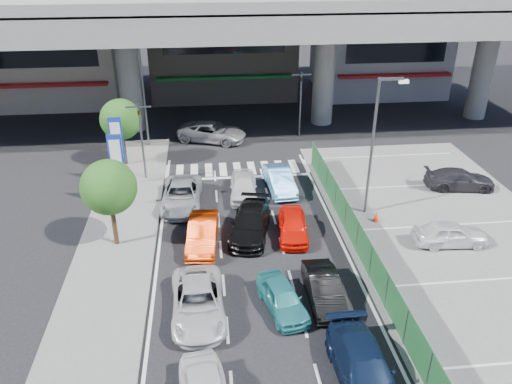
{
  "coord_description": "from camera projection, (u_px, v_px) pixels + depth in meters",
  "views": [
    {
      "loc": [
        -2.09,
        -18.74,
        14.45
      ],
      "look_at": [
        0.5,
        5.37,
        2.03
      ],
      "focal_mm": 35.0,
      "sensor_mm": 36.0,
      "label": 1
    }
  ],
  "objects": [
    {
      "name": "fence_run",
      "position": [
        363.0,
        248.0,
        24.35
      ],
      "size": [
        0.16,
        22.0,
        1.8
      ],
      "primitive_type": null,
      "color": "#1B4F26",
      "rests_on": "ground"
    },
    {
      "name": "sedan_white_front_mid",
      "position": [
        243.0,
        186.0,
        30.9
      ],
      "size": [
        1.9,
        4.15,
        1.38
      ],
      "primitive_type": "imported",
      "rotation": [
        0.0,
        0.0,
        -0.07
      ],
      "color": "silver",
      "rests_on": "ground"
    },
    {
      "name": "sedan_white_mid_left",
      "position": [
        198.0,
        302.0,
        21.13
      ],
      "size": [
        2.36,
        4.87,
        1.33
      ],
      "primitive_type": "imported",
      "rotation": [
        0.0,
        0.0,
        0.03
      ],
      "color": "silver",
      "rests_on": "ground"
    },
    {
      "name": "parked_sedan_dgrey",
      "position": [
        460.0,
        179.0,
        31.79
      ],
      "size": [
        4.56,
        2.4,
        1.26
      ],
      "primitive_type": "imported",
      "rotation": [
        0.0,
        0.0,
        1.42
      ],
      "color": "#29282D",
      "rests_on": "parking_lot"
    },
    {
      "name": "kei_truck_front_right",
      "position": [
        280.0,
        180.0,
        31.67
      ],
      "size": [
        1.78,
        4.29,
        1.38
      ],
      "primitive_type": "imported",
      "rotation": [
        0.0,
        0.0,
        0.08
      ],
      "color": "#4F92C4",
      "rests_on": "ground"
    },
    {
      "name": "street_lamp_right",
      "position": [
        376.0,
        136.0,
        27.19
      ],
      "size": [
        1.65,
        0.22,
        8.0
      ],
      "color": "#595B60",
      "rests_on": "ground"
    },
    {
      "name": "building_east",
      "position": [
        380.0,
        31.0,
        50.45
      ],
      "size": [
        12.0,
        10.9,
        12.0
      ],
      "color": "gray",
      "rests_on": "ground"
    },
    {
      "name": "parked_sedan_white",
      "position": [
        450.0,
        233.0,
        25.93
      ],
      "size": [
        3.91,
        1.79,
        1.3
      ],
      "primitive_type": "imported",
      "rotation": [
        0.0,
        0.0,
        1.5
      ],
      "color": "silver",
      "rests_on": "parking_lot"
    },
    {
      "name": "signboard_near",
      "position": [
        117.0,
        162.0,
        28.37
      ],
      "size": [
        0.8,
        0.14,
        4.7
      ],
      "color": "#595B60",
      "rests_on": "ground"
    },
    {
      "name": "taxi_orange_left",
      "position": [
        203.0,
        233.0,
        25.97
      ],
      "size": [
        1.82,
        4.3,
        1.38
      ],
      "primitive_type": "imported",
      "rotation": [
        0.0,
        0.0,
        -0.09
      ],
      "color": "#BC2C04",
      "rests_on": "ground"
    },
    {
      "name": "building_center",
      "position": [
        221.0,
        16.0,
        49.14
      ],
      "size": [
        14.0,
        10.9,
        15.0
      ],
      "color": "gray",
      "rests_on": "ground"
    },
    {
      "name": "taxi_teal_mid",
      "position": [
        282.0,
        298.0,
        21.46
      ],
      "size": [
        2.23,
        3.82,
        1.22
      ],
      "primitive_type": "imported",
      "rotation": [
        0.0,
        0.0,
        0.23
      ],
      "color": "teal",
      "rests_on": "ground"
    },
    {
      "name": "sidewalk_left",
      "position": [
        117.0,
        244.0,
        26.22
      ],
      "size": [
        4.0,
        30.0,
        0.12
      ],
      "primitive_type": "cube",
      "color": "#595A57",
      "rests_on": "ground"
    },
    {
      "name": "street_lamp_left",
      "position": [
        145.0,
        85.0,
        36.53
      ],
      "size": [
        1.65,
        0.22,
        8.0
      ],
      "color": "#595B60",
      "rests_on": "ground"
    },
    {
      "name": "wagon_silver_front_left",
      "position": [
        182.0,
        195.0,
        29.82
      ],
      "size": [
        2.54,
        5.08,
        1.38
      ],
      "primitive_type": "imported",
      "rotation": [
        0.0,
        0.0,
        -0.05
      ],
      "color": "#A2A6AA",
      "rests_on": "ground"
    },
    {
      "name": "signboard_far",
      "position": [
        117.0,
        143.0,
        30.98
      ],
      "size": [
        0.8,
        0.14,
        4.7
      ],
      "color": "#595B60",
      "rests_on": "ground"
    },
    {
      "name": "ground",
      "position": [
        258.0,
        283.0,
        23.37
      ],
      "size": [
        120.0,
        120.0,
        0.0
      ],
      "primitive_type": "plane",
      "color": "black",
      "rests_on": "ground"
    },
    {
      "name": "traffic_light_right",
      "position": [
        301.0,
        88.0,
        38.92
      ],
      "size": [
        1.6,
        1.24,
        5.2
      ],
      "color": "#595B60",
      "rests_on": "ground"
    },
    {
      "name": "minivan_navy_back",
      "position": [
        364.0,
        369.0,
        17.83
      ],
      "size": [
        2.07,
        4.81,
        1.38
      ],
      "primitive_type": "imported",
      "rotation": [
        0.0,
        0.0,
        0.03
      ],
      "color": "#0D1933",
      "rests_on": "ground"
    },
    {
      "name": "tree_far",
      "position": [
        121.0,
        120.0,
        33.92
      ],
      "size": [
        2.8,
        2.8,
        4.8
      ],
      "color": "#382314",
      "rests_on": "ground"
    },
    {
      "name": "traffic_cone",
      "position": [
        376.0,
        216.0,
        28.18
      ],
      "size": [
        0.4,
        0.4,
        0.67
      ],
      "primitive_type": "cone",
      "rotation": [
        0.0,
        0.0,
        -0.2
      ],
      "color": "red",
      "rests_on": "parking_lot"
    },
    {
      "name": "expressway",
      "position": [
        227.0,
        19.0,
        38.85
      ],
      "size": [
        64.0,
        14.0,
        10.75
      ],
      "color": "slate",
      "rests_on": "ground"
    },
    {
      "name": "sedan_black_mid",
      "position": [
        250.0,
        223.0,
        26.89
      ],
      "size": [
        2.94,
        5.07,
        1.38
      ],
      "primitive_type": "imported",
      "rotation": [
        0.0,
        0.0,
        -0.22
      ],
      "color": "black",
      "rests_on": "ground"
    },
    {
      "name": "taxi_orange_right",
      "position": [
        293.0,
        225.0,
        26.76
      ],
      "size": [
        1.94,
        3.95,
        1.29
      ],
      "primitive_type": "imported",
      "rotation": [
        0.0,
        0.0,
        -0.11
      ],
      "color": "#F81205",
      "rests_on": "ground"
    },
    {
      "name": "crossing_wagon_silver",
      "position": [
        212.0,
        132.0,
        39.33
      ],
      "size": [
        5.85,
        4.19,
        1.48
      ],
      "primitive_type": "imported",
      "rotation": [
        0.0,
        0.0,
        1.21
      ],
      "color": "gray",
      "rests_on": "ground"
    },
    {
      "name": "tree_near",
      "position": [
        109.0,
        188.0,
        24.7
      ],
      "size": [
        2.8,
        2.8,
        4.8
      ],
      "color": "#382314",
      "rests_on": "ground"
    },
    {
      "name": "parking_lot",
      "position": [
        461.0,
        245.0,
        26.17
      ],
      "size": [
        12.0,
        28.0,
        0.06
      ],
      "primitive_type": "cube",
      "color": "#595A57",
      "rests_on": "ground"
    },
    {
      "name": "building_west",
      "position": [
        53.0,
        31.0,
        47.18
      ],
      "size": [
        12.0,
        10.9,
        13.0
      ],
      "color": "#ADA48B",
      "rests_on": "ground"
    },
    {
      "name": "hatch_black_mid_right",
      "position": [
        324.0,
        288.0,
        21.99
      ],
      "size": [
        1.35,
        3.85,
        1.27
      ],
      "primitive_type": "imported",
      "rotation": [
        0.0,
        0.0,
        -0.0
      ],
      "color": "black",
      "rests_on": "ground"
    },
    {
      "name": "traffic_light_left",
      "position": [
        140.0,
        123.0,
        31.61
      ],
      "size": [
        1.6,
        1.24,
        5.2
      ],
      "color": "#595B60",
      "rests_on": "ground"
    }
  ]
}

